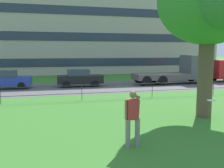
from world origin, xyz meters
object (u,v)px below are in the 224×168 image
object	(u,v)px
tree_large_lawn	(209,2)
flatbed_truck_far_right	(181,71)
frisbee	(211,100)
apartment_building_background	(85,16)
person_thrower	(133,117)
car_blue_left	(6,79)
car_black_far_left	(80,78)

from	to	relation	value
tree_large_lawn	flatbed_truck_far_right	distance (m)	13.69
frisbee	apartment_building_background	distance (m)	33.10
person_thrower	frisbee	distance (m)	2.87
apartment_building_background	flatbed_truck_far_right	bearing A→B (deg)	-68.50
person_thrower	flatbed_truck_far_right	size ratio (longest dim) A/B	0.25
car_blue_left	apartment_building_background	bearing A→B (deg)	62.20
car_blue_left	car_black_far_left	bearing A→B (deg)	-0.54
frisbee	car_blue_left	xyz separation A→B (m)	(-8.89, 14.91, -0.61)
car_blue_left	flatbed_truck_far_right	size ratio (longest dim) A/B	0.55
car_black_far_left	frisbee	bearing A→B (deg)	-79.50
car_blue_left	flatbed_truck_far_right	distance (m)	16.10
person_thrower	car_black_far_left	size ratio (longest dim) A/B	0.45
person_thrower	car_blue_left	xyz separation A→B (m)	(-6.05, 14.89, -0.21)
apartment_building_background	car_blue_left	bearing A→B (deg)	-117.80
person_thrower	tree_large_lawn	bearing A→B (deg)	32.04
flatbed_truck_far_right	frisbee	bearing A→B (deg)	-116.07
tree_large_lawn	person_thrower	size ratio (longest dim) A/B	4.01
tree_large_lawn	car_blue_left	bearing A→B (deg)	131.27
car_blue_left	person_thrower	bearing A→B (deg)	-67.90
car_blue_left	flatbed_truck_far_right	xyz separation A→B (m)	(16.09, -0.20, 0.44)
frisbee	car_blue_left	world-z (taller)	car_blue_left
car_black_far_left	car_blue_left	bearing A→B (deg)	179.46
flatbed_truck_far_right	apartment_building_background	distance (m)	20.30
frisbee	car_blue_left	size ratio (longest dim) A/B	0.09
frisbee	apartment_building_background	world-z (taller)	apartment_building_background
car_blue_left	tree_large_lawn	bearing A→B (deg)	-48.73
car_blue_left	car_black_far_left	size ratio (longest dim) A/B	0.99
flatbed_truck_far_right	car_blue_left	bearing A→B (deg)	179.30
car_black_far_left	apartment_building_background	xyz separation A→B (m)	(3.02, 17.44, 7.87)
tree_large_lawn	car_blue_left	distance (m)	16.66
car_black_far_left	apartment_building_background	size ratio (longest dim) A/B	0.10
person_thrower	apartment_building_background	bearing A→B (deg)	84.49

